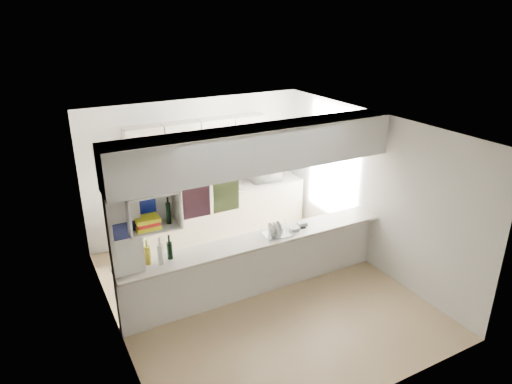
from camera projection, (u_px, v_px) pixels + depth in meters
floor at (258, 292)px, 7.06m from camera, size 4.80×4.80×0.00m
ceiling at (258, 127)px, 6.09m from camera, size 4.80×4.80×0.00m
wall_back at (197, 168)px, 8.54m from camera, size 4.20×0.00×4.20m
wall_left at (110, 249)px, 5.65m from camera, size 0.00×4.80×4.80m
wall_right at (370, 190)px, 7.50m from camera, size 0.00×4.80×4.80m
servery_partition at (247, 195)px, 6.37m from camera, size 4.20×0.50×2.60m
cubby_shelf at (151, 212)px, 5.68m from camera, size 0.65×0.35×0.50m
kitchen_run at (211, 195)px, 8.57m from camera, size 3.60×0.63×2.24m
microwave at (265, 173)px, 8.95m from camera, size 0.60×0.42×0.32m
bowl at (266, 163)px, 8.92m from camera, size 0.22×0.22×0.05m
dish_rack at (277, 229)px, 6.81m from camera, size 0.43×0.33×0.22m
cup at (273, 233)px, 6.75m from camera, size 0.12×0.12×0.09m
wine_bottles at (154, 255)px, 6.00m from camera, size 0.53×0.16×0.39m
plastic_tubs at (290, 228)px, 6.99m from camera, size 0.56×0.22×0.07m
utensil_jar at (165, 195)px, 8.13m from camera, size 0.09×0.09×0.13m
knife_block at (217, 183)px, 8.60m from camera, size 0.10×0.08×0.19m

